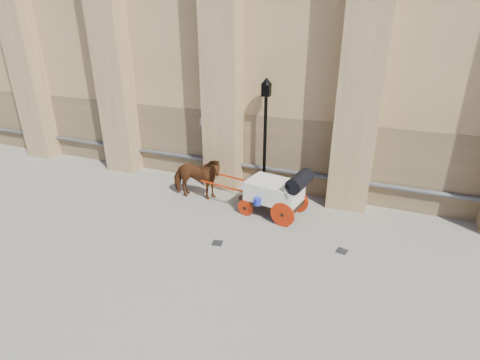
% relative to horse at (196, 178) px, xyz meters
% --- Properties ---
extents(ground, '(90.00, 90.00, 0.00)m').
position_rel_horse_xyz_m(ground, '(1.45, -2.08, -0.86)').
color(ground, gray).
rests_on(ground, ground).
extents(horse, '(2.15, 1.21, 1.72)m').
position_rel_horse_xyz_m(horse, '(0.00, 0.00, 0.00)').
color(horse, '#572D15').
rests_on(horse, ground).
extents(carriage, '(4.14, 1.71, 1.76)m').
position_rel_horse_xyz_m(carriage, '(3.25, -0.15, 0.09)').
color(carriage, black).
rests_on(carriage, ground).
extents(street_lamp, '(0.42, 0.42, 4.51)m').
position_rel_horse_xyz_m(street_lamp, '(2.21, 1.47, 1.55)').
color(street_lamp, black).
rests_on(street_lamp, ground).
extents(drain_grate_near, '(0.37, 0.37, 0.01)m').
position_rel_horse_xyz_m(drain_grate_near, '(2.07, -2.58, -0.85)').
color(drain_grate_near, black).
rests_on(drain_grate_near, ground).
extents(drain_grate_far, '(0.38, 0.38, 0.01)m').
position_rel_horse_xyz_m(drain_grate_far, '(5.73, -1.56, -0.85)').
color(drain_grate_far, black).
rests_on(drain_grate_far, ground).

